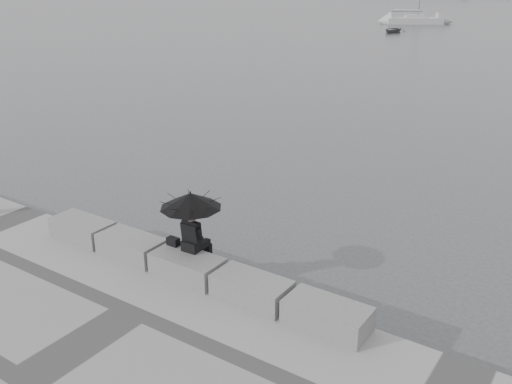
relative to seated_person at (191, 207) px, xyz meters
The scene contains 10 objects.
ground 2.05m from the seated_person, 64.49° to the left, with size 360.00×360.00×0.00m, color #414345.
stone_block_far_left 3.57m from the seated_person, behind, with size 1.60×0.80×0.50m, color slate.
stone_block_left 2.09m from the seated_person, behind, with size 1.60×0.80×0.50m, color slate.
stone_block_centre 1.32m from the seated_person, 74.42° to the right, with size 1.60×0.80×0.50m, color slate.
stone_block_right 2.22m from the seated_person, ahead, with size 1.60×0.80×0.50m, color slate.
stone_block_far_right 3.72m from the seated_person, ahead, with size 1.60×0.80×0.50m, color slate.
seated_person is the anchor object (origin of this frame).
bag 1.08m from the seated_person, behind, with size 0.28×0.16×0.18m, color black.
sailboat_left 71.27m from the seated_person, 105.59° to the left, with size 7.36×5.83×12.90m.
dinghy 58.88m from the seated_person, 107.11° to the left, with size 3.41×1.44×0.58m, color slate.
Camera 1 is at (7.35, -8.69, 6.77)m, focal length 40.00 mm.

